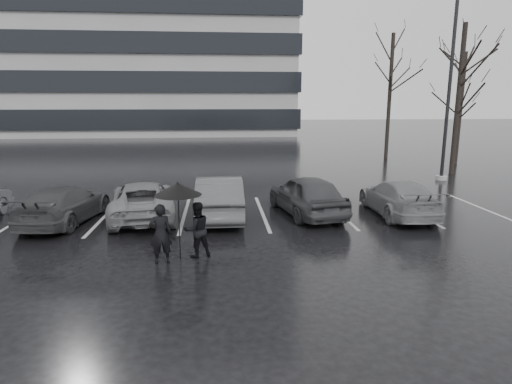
{
  "coord_description": "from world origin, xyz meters",
  "views": [
    {
      "loc": [
        -0.96,
        -12.51,
        4.0
      ],
      "look_at": [
        0.24,
        1.0,
        1.1
      ],
      "focal_mm": 30.0,
      "sensor_mm": 36.0,
      "label": 1
    }
  ],
  "objects_px": {
    "car_main": "(307,195)",
    "tree_ne": "(460,109)",
    "car_west_a": "(219,197)",
    "lamp_post": "(449,90)",
    "pedestrian_right": "(197,230)",
    "tree_east": "(458,101)",
    "car_west_c": "(65,204)",
    "pedestrian_left": "(161,234)",
    "tree_north": "(390,97)",
    "car_west_b": "(143,200)",
    "car_east": "(398,198)"
  },
  "relations": [
    {
      "from": "car_main",
      "to": "car_west_b",
      "type": "bearing_deg",
      "value": -11.81
    },
    {
      "from": "car_west_c",
      "to": "car_east",
      "type": "relative_size",
      "value": 0.99
    },
    {
      "from": "car_west_b",
      "to": "lamp_post",
      "type": "relative_size",
      "value": 0.46
    },
    {
      "from": "car_west_a",
      "to": "tree_north",
      "type": "relative_size",
      "value": 0.52
    },
    {
      "from": "car_west_c",
      "to": "car_west_b",
      "type": "bearing_deg",
      "value": -163.31
    },
    {
      "from": "pedestrian_right",
      "to": "lamp_post",
      "type": "xyz_separation_m",
      "value": [
        12.04,
        10.08,
        3.77
      ]
    },
    {
      "from": "car_main",
      "to": "car_east",
      "type": "bearing_deg",
      "value": 162.27
    },
    {
      "from": "car_west_c",
      "to": "pedestrian_right",
      "type": "bearing_deg",
      "value": 149.7
    },
    {
      "from": "car_west_a",
      "to": "tree_east",
      "type": "height_order",
      "value": "tree_east"
    },
    {
      "from": "pedestrian_left",
      "to": "pedestrian_right",
      "type": "height_order",
      "value": "pedestrian_left"
    },
    {
      "from": "car_main",
      "to": "tree_ne",
      "type": "distance_m",
      "value": 17.32
    },
    {
      "from": "lamp_post",
      "to": "tree_east",
      "type": "xyz_separation_m",
      "value": [
        1.5,
        1.72,
        -0.5
      ]
    },
    {
      "from": "pedestrian_right",
      "to": "tree_north",
      "type": "relative_size",
      "value": 0.17
    },
    {
      "from": "car_west_b",
      "to": "tree_north",
      "type": "distance_m",
      "value": 21.09
    },
    {
      "from": "pedestrian_right",
      "to": "car_west_b",
      "type": "bearing_deg",
      "value": -84.74
    },
    {
      "from": "car_main",
      "to": "tree_east",
      "type": "distance_m",
      "value": 13.0
    },
    {
      "from": "car_main",
      "to": "car_west_b",
      "type": "relative_size",
      "value": 0.93
    },
    {
      "from": "car_main",
      "to": "tree_north",
      "type": "bearing_deg",
      "value": -132.15
    },
    {
      "from": "car_west_a",
      "to": "pedestrian_right",
      "type": "xyz_separation_m",
      "value": [
        -0.6,
        -3.84,
        0.0
      ]
    },
    {
      "from": "car_west_c",
      "to": "lamp_post",
      "type": "xyz_separation_m",
      "value": [
        16.6,
        6.43,
        3.89
      ]
    },
    {
      "from": "car_west_c",
      "to": "pedestrian_left",
      "type": "distance_m",
      "value": 5.46
    },
    {
      "from": "car_west_a",
      "to": "car_west_c",
      "type": "xyz_separation_m",
      "value": [
        -5.16,
        -0.2,
        -0.11
      ]
    },
    {
      "from": "car_east",
      "to": "lamp_post",
      "type": "distance_m",
      "value": 9.11
    },
    {
      "from": "car_main",
      "to": "pedestrian_left",
      "type": "distance_m",
      "value": 6.32
    },
    {
      "from": "car_main",
      "to": "tree_ne",
      "type": "bearing_deg",
      "value": -147.56
    },
    {
      "from": "lamp_post",
      "to": "tree_east",
      "type": "distance_m",
      "value": 2.34
    },
    {
      "from": "lamp_post",
      "to": "tree_ne",
      "type": "height_order",
      "value": "lamp_post"
    },
    {
      "from": "car_west_a",
      "to": "lamp_post",
      "type": "xyz_separation_m",
      "value": [
        11.44,
        6.24,
        3.77
      ]
    },
    {
      "from": "lamp_post",
      "to": "tree_north",
      "type": "relative_size",
      "value": 1.16
    },
    {
      "from": "tree_ne",
      "to": "pedestrian_right",
      "type": "bearing_deg",
      "value": -135.45
    },
    {
      "from": "car_east",
      "to": "tree_north",
      "type": "height_order",
      "value": "tree_north"
    },
    {
      "from": "car_west_c",
      "to": "pedestrian_left",
      "type": "bearing_deg",
      "value": 140.76
    },
    {
      "from": "pedestrian_left",
      "to": "tree_north",
      "type": "xyz_separation_m",
      "value": [
        13.42,
        19.18,
        3.49
      ]
    },
    {
      "from": "car_main",
      "to": "pedestrian_right",
      "type": "relative_size",
      "value": 2.89
    },
    {
      "from": "car_west_c",
      "to": "tree_north",
      "type": "bearing_deg",
      "value": -130.1
    },
    {
      "from": "car_main",
      "to": "tree_north",
      "type": "distance_m",
      "value": 17.62
    },
    {
      "from": "car_west_c",
      "to": "car_east",
      "type": "bearing_deg",
      "value": -171.85
    },
    {
      "from": "car_west_b",
      "to": "car_east",
      "type": "height_order",
      "value": "car_west_b"
    },
    {
      "from": "pedestrian_right",
      "to": "lamp_post",
      "type": "height_order",
      "value": "lamp_post"
    },
    {
      "from": "pedestrian_right",
      "to": "tree_east",
      "type": "xyz_separation_m",
      "value": [
        13.55,
        11.79,
        3.27
      ]
    },
    {
      "from": "car_main",
      "to": "pedestrian_left",
      "type": "xyz_separation_m",
      "value": [
        -4.58,
        -4.35,
        0.04
      ]
    },
    {
      "from": "car_west_b",
      "to": "tree_east",
      "type": "distance_m",
      "value": 17.75
    },
    {
      "from": "car_west_b",
      "to": "pedestrian_right",
      "type": "xyz_separation_m",
      "value": [
        2.05,
        -4.01,
        0.1
      ]
    },
    {
      "from": "tree_east",
      "to": "car_west_a",
      "type": "bearing_deg",
      "value": -148.43
    },
    {
      "from": "car_main",
      "to": "tree_east",
      "type": "relative_size",
      "value": 0.53
    },
    {
      "from": "car_main",
      "to": "pedestrian_right",
      "type": "distance_m",
      "value": 5.43
    },
    {
      "from": "car_west_c",
      "to": "tree_north",
      "type": "distance_m",
      "value": 23.13
    },
    {
      "from": "car_west_a",
      "to": "car_main",
      "type": "bearing_deg",
      "value": -177.83
    },
    {
      "from": "car_west_b",
      "to": "car_east",
      "type": "bearing_deg",
      "value": 169.36
    },
    {
      "from": "tree_east",
      "to": "car_east",
      "type": "bearing_deg",
      "value": -128.86
    }
  ]
}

